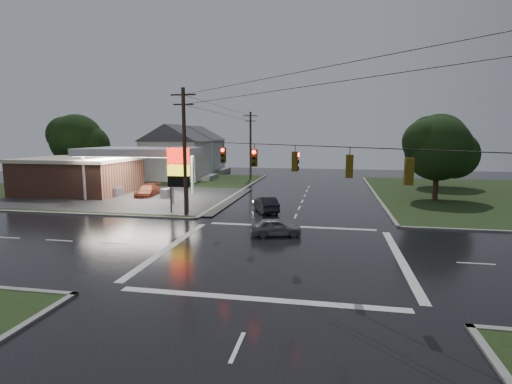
% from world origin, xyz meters
% --- Properties ---
extents(ground, '(120.00, 120.00, 0.00)m').
position_xyz_m(ground, '(0.00, 0.00, 0.00)').
color(ground, black).
rests_on(ground, ground).
extents(grass_nw, '(36.00, 36.00, 0.08)m').
position_xyz_m(grass_nw, '(-26.00, 26.00, 0.04)').
color(grass_nw, black).
rests_on(grass_nw, ground).
extents(gas_station, '(26.20, 18.00, 5.60)m').
position_xyz_m(gas_station, '(-25.68, 19.70, 2.55)').
color(gas_station, '#2D2D2D').
rests_on(gas_station, ground).
extents(pylon_sign, '(2.00, 0.35, 6.00)m').
position_xyz_m(pylon_sign, '(-10.50, 10.50, 4.01)').
color(pylon_sign, '#59595E').
rests_on(pylon_sign, ground).
extents(utility_pole_nw, '(2.20, 0.32, 11.00)m').
position_xyz_m(utility_pole_nw, '(-9.50, 9.50, 5.72)').
color(utility_pole_nw, '#382619').
rests_on(utility_pole_nw, ground).
extents(utility_pole_n, '(2.20, 0.32, 10.50)m').
position_xyz_m(utility_pole_n, '(-9.50, 38.00, 5.47)').
color(utility_pole_n, '#382619').
rests_on(utility_pole_n, ground).
extents(traffic_signals, '(26.87, 26.87, 1.47)m').
position_xyz_m(traffic_signals, '(0.02, -0.02, 6.48)').
color(traffic_signals, black).
rests_on(traffic_signals, ground).
extents(house_near, '(11.05, 8.48, 8.60)m').
position_xyz_m(house_near, '(-20.95, 36.00, 4.41)').
color(house_near, silver).
rests_on(house_near, ground).
extents(house_far, '(11.05, 8.48, 8.60)m').
position_xyz_m(house_far, '(-21.95, 48.00, 4.41)').
color(house_far, silver).
rests_on(house_far, ground).
extents(tree_nw_behind, '(8.93, 7.60, 10.00)m').
position_xyz_m(tree_nw_behind, '(-33.84, 29.99, 6.18)').
color(tree_nw_behind, black).
rests_on(tree_nw_behind, ground).
extents(tree_ne_near, '(7.99, 6.80, 8.98)m').
position_xyz_m(tree_ne_near, '(14.14, 21.99, 5.56)').
color(tree_ne_near, black).
rests_on(tree_ne_near, ground).
extents(tree_ne_far, '(8.46, 7.20, 9.80)m').
position_xyz_m(tree_ne_far, '(17.15, 33.99, 6.18)').
color(tree_ne_far, black).
rests_on(tree_ne_far, ground).
extents(car_north, '(3.13, 4.60, 1.43)m').
position_xyz_m(car_north, '(-2.89, 12.53, 0.72)').
color(car_north, black).
rests_on(car_north, ground).
extents(car_crossing, '(3.85, 2.31, 1.23)m').
position_xyz_m(car_crossing, '(-0.78, 4.06, 0.61)').
color(car_crossing, gray).
rests_on(car_crossing, ground).
extents(car_pump, '(2.36, 4.84, 1.35)m').
position_xyz_m(car_pump, '(-17.68, 18.95, 0.68)').
color(car_pump, maroon).
rests_on(car_pump, ground).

